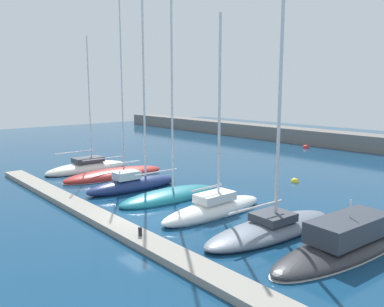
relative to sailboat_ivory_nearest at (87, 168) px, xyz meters
The scene contains 12 objects.
ground_plane 15.39m from the sailboat_ivory_nearest, 14.07° to the right, with size 120.00×120.00×0.00m, color navy.
dock_pier 16.00m from the sailboat_ivory_nearest, 21.12° to the right, with size 35.43×1.43×0.35m, color gray.
sailboat_ivory_nearest is the anchor object (origin of this frame).
sailboat_red_second 3.92m from the sailboat_ivory_nearest, 10.55° to the left, with size 3.26×9.48×15.72m.
sailboat_navy_third 8.63m from the sailboat_ivory_nearest, ahead, with size 2.29×7.72×15.80m.
sailboat_teal_fourth 12.41m from the sailboat_ivory_nearest, ahead, with size 2.81×8.05×17.56m.
sailboat_white_fifth 16.95m from the sailboat_ivory_nearest, ahead, with size 2.15×7.98×12.28m.
sailboat_slate_sixth 21.26m from the sailboat_ivory_nearest, ahead, with size 3.29×9.31×15.45m.
motorboat_charcoal_seventh 25.08m from the sailboat_ivory_nearest, ahead, with size 3.49×10.65×2.78m.
mooring_buoy_yellow 18.86m from the sailboat_ivory_nearest, 35.73° to the left, with size 0.68×0.68×0.68m, color yellow.
mooring_buoy_red 28.36m from the sailboat_ivory_nearest, 79.12° to the left, with size 0.85×0.85×0.85m, color red.
dock_bollard 18.62m from the sailboat_ivory_nearest, 18.04° to the right, with size 0.20×0.20×0.44m, color black.
Camera 1 is at (18.71, -12.34, 7.70)m, focal length 36.68 mm.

